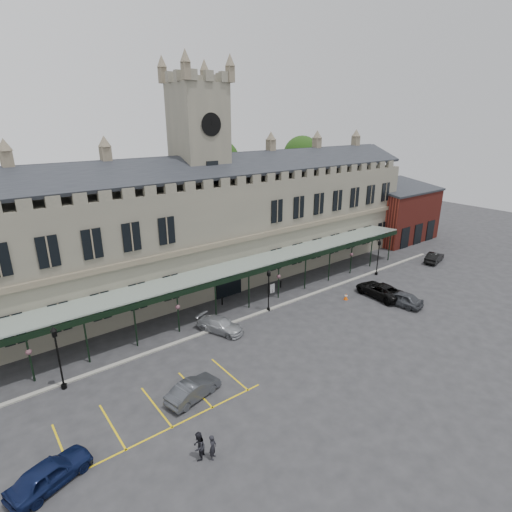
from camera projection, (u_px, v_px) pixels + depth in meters
ground at (297, 336)px, 35.99m from camera, size 140.00×140.00×0.00m
station_building at (203, 230)px, 45.78m from camera, size 60.00×10.36×17.30m
clock_tower at (200, 171)px, 43.67m from camera, size 5.60×5.60×24.80m
canopy at (247, 285)px, 40.79m from camera, size 50.00×4.10×4.30m
brick_annex at (397, 213)px, 63.95m from camera, size 12.40×8.36×9.23m
kerb at (259, 313)px, 40.09m from camera, size 60.00×0.40×0.12m
parking_markings at (159, 411)px, 26.79m from camera, size 16.00×6.00×0.01m
tree_behind_mid at (218, 162)px, 55.12m from camera, size 6.00×6.00×16.00m
tree_behind_right at (302, 156)px, 64.35m from camera, size 6.00×6.00×16.00m
lamp_post_left at (58, 352)px, 28.06m from camera, size 0.48×0.48×5.07m
lamp_post_mid at (269, 287)px, 39.85m from camera, size 0.43×0.43×4.49m
lamp_post_right at (378, 254)px, 49.19m from camera, size 0.43×0.43×4.58m
traffic_cone at (346, 297)px, 43.09m from camera, size 0.45×0.45×0.71m
sign_board at (272, 288)px, 44.70m from camera, size 0.63×0.05×1.08m
bollard_left at (222, 301)px, 41.89m from camera, size 0.15×0.15×0.84m
bollard_right at (281, 284)px, 46.14m from camera, size 0.15×0.15×0.82m
car_left_a at (50, 473)px, 21.19m from camera, size 4.74×3.09×1.50m
car_left_b at (193, 390)px, 27.82m from camera, size 4.40×2.40×1.38m
car_taxi at (220, 325)px, 36.55m from camera, size 3.49×4.91×1.32m
car_van at (380, 290)px, 43.71m from camera, size 2.87×5.69×1.54m
car_right_a at (401, 298)px, 41.75m from camera, size 2.43×4.67×1.52m
car_right_b at (434, 257)px, 54.19m from camera, size 4.49×2.43×1.40m
person_a at (213, 447)px, 22.83m from camera, size 0.68×0.67×1.58m
person_b at (199, 446)px, 22.75m from camera, size 1.11×1.09×1.80m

